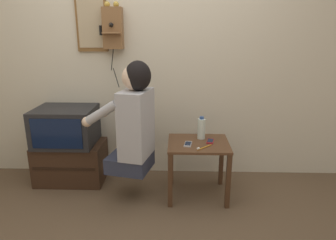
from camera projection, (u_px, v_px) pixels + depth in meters
name	position (u px, v px, depth m)	size (l,w,h in m)	color
ground_plane	(136.00, 237.00, 2.26)	(14.00, 14.00, 0.00)	brown
wall_back	(148.00, 54.00, 3.00)	(6.80, 0.05, 2.55)	beige
side_table	(198.00, 153.00, 2.74)	(0.55, 0.48, 0.53)	#51331E
person	(133.00, 120.00, 2.59)	(0.61, 0.49, 0.98)	#2D3347
tv_stand	(71.00, 162.00, 3.08)	(0.67, 0.43, 0.41)	#382316
television	(66.00, 126.00, 2.97)	(0.58, 0.49, 0.37)	#232326
wall_phone_antique	(113.00, 28.00, 2.86)	(0.23, 0.18, 0.81)	brown
framed_picture	(92.00, 24.00, 2.90)	(0.30, 0.03, 0.53)	brown
cell_phone_held	(188.00, 144.00, 2.65)	(0.08, 0.13, 0.01)	silver
cell_phone_spare	(210.00, 141.00, 2.72)	(0.08, 0.13, 0.01)	maroon
water_bottle	(201.00, 128.00, 2.78)	(0.07, 0.07, 0.21)	silver
toothbrush	(203.00, 148.00, 2.57)	(0.14, 0.13, 0.02)	orange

